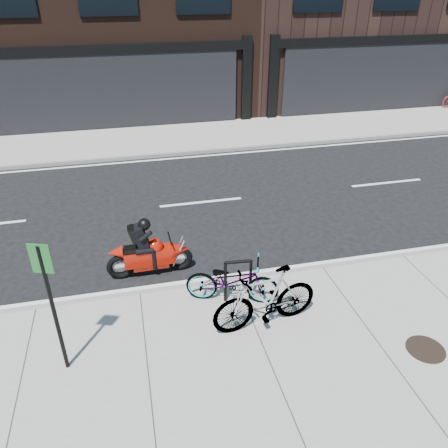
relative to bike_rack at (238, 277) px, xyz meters
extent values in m
plane|color=black|center=(0.11, 2.61, -0.68)|extent=(120.00, 120.00, 0.00)
cube|color=gray|center=(0.11, -2.39, -0.61)|extent=(60.00, 6.00, 0.13)
cube|color=gray|center=(0.11, 10.36, -0.61)|extent=(60.00, 3.50, 0.13)
cylinder|color=black|center=(-0.25, 0.02, -0.10)|extent=(0.06, 0.06, 0.90)
cylinder|color=black|center=(0.25, -0.02, -0.10)|extent=(0.06, 0.06, 0.90)
cylinder|color=black|center=(0.00, 0.00, 0.35)|extent=(0.50, 0.10, 0.06)
imported|color=gray|center=(-0.12, 0.01, -0.07)|extent=(1.93, 1.18, 0.96)
imported|color=gray|center=(0.30, -0.79, 0.05)|extent=(2.06, 0.82, 1.21)
torus|color=black|center=(-0.96, 1.46, -0.39)|extent=(0.60, 0.14, 0.59)
torus|color=black|center=(-2.24, 1.43, -0.39)|extent=(0.60, 0.14, 0.59)
cube|color=#A11307|center=(-1.61, 1.44, -0.21)|extent=(1.09, 0.36, 0.34)
cone|color=#A11307|center=(-0.92, 1.46, -0.16)|extent=(0.41, 0.40, 0.40)
sphere|color=#A11307|center=(-1.47, 1.45, 0.02)|extent=(0.36, 0.36, 0.36)
cube|color=black|center=(-1.88, 1.44, 0.01)|extent=(0.50, 0.26, 0.11)
cylinder|color=silver|center=(-2.11, 1.59, -0.41)|extent=(0.50, 0.09, 0.08)
cube|color=black|center=(-1.75, 1.44, 0.31)|extent=(0.36, 0.33, 0.53)
cube|color=black|center=(-1.90, 1.44, 0.38)|extent=(0.22, 0.27, 0.36)
sphere|color=black|center=(-1.64, 1.44, 0.58)|extent=(0.26, 0.26, 0.26)
cylinder|color=black|center=(2.82, -2.04, -0.54)|extent=(0.85, 0.85, 0.02)
cylinder|color=black|center=(-3.17, -1.03, 0.63)|extent=(0.06, 0.06, 2.37)
cube|color=#1D6626|center=(-3.17, -1.03, 1.60)|extent=(0.31, 0.13, 0.48)
camera|label=1|loc=(-1.81, -6.57, 5.08)|focal=35.00mm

